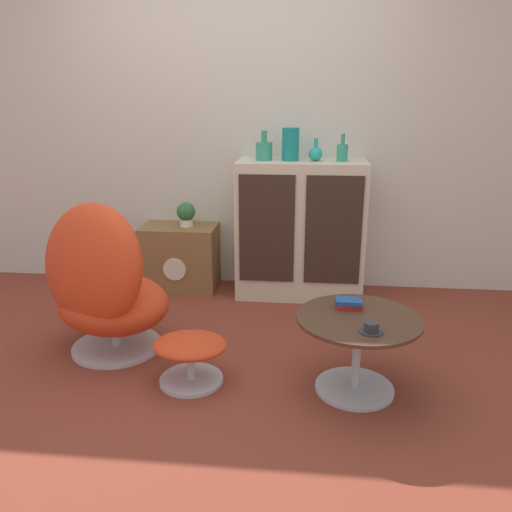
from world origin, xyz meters
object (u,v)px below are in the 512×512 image
Objects in this scene: coffee_table at (357,342)px; vase_leftmost at (264,150)px; ottoman at (190,351)px; potted_plant at (186,213)px; tv_console at (180,257)px; sideboard at (300,229)px; book_stack at (349,303)px; vase_inner_left at (291,144)px; teacup at (371,328)px; egg_chair at (103,286)px; vase_rightmost at (342,152)px; vase_inner_right at (316,153)px.

coffee_table is 2.95× the size of vase_leftmost.
potted_plant is (-0.35, 1.42, 0.44)m from ottoman.
tv_console is 1.48m from ottoman.
ottoman is (-0.55, -1.39, -0.34)m from sideboard.
sideboard reaches higher than book_stack.
sideboard is 1.29m from book_stack.
sideboard is 1.76× the size of tv_console.
sideboard is 0.65m from vase_inner_left.
teacup is 0.30m from book_stack.
potted_plant is at bearing 103.76° from ottoman.
book_stack is (1.18, -1.30, -0.18)m from potted_plant.
egg_chair is at bearing 163.75° from teacup.
vase_inner_left is (0.20, 0.00, 0.04)m from vase_leftmost.
vase_inner_left reaches higher than vase_leftmost.
vase_inner_left is (-0.09, 0.00, 0.64)m from sideboard.
coffee_table is at bearing -49.06° from potted_plant.
vase_rightmost is (1.25, -0.03, 0.86)m from tv_console.
vase_leftmost is 0.91× the size of vase_inner_left.
egg_chair is at bearing -127.06° from vase_leftmost.
egg_chair is 4.44× the size of vase_leftmost.
sideboard is 1.00m from tv_console.
sideboard is 0.91m from potted_plant.
book_stack is at bearing -65.91° from vase_leftmost.
vase_inner_left is at bearing 106.31° from book_stack.
egg_chair is 1.42m from book_stack.
vase_leftmost is (0.84, 1.12, 0.69)m from egg_chair.
book_stack is (0.28, -1.26, -0.08)m from sideboard.
vase_leftmost is at bearing -2.83° from tv_console.
vase_rightmost is 1.69m from teacup.
teacup reaches higher than coffee_table.
tv_console is at bearing 81.97° from egg_chair.
teacup is at bearing -51.34° from potted_plant.
book_stack is at bearing -73.69° from vase_inner_left.
tv_console is at bearing 177.77° from sideboard.
coffee_table is 5.51× the size of teacup.
teacup is (0.04, -0.17, 0.16)m from coffee_table.
tv_console is 1.81m from book_stack.
egg_chair is 5.00× the size of potted_plant.
coffee_table is 1.73m from vase_leftmost.
vase_leftmost is 0.20m from vase_inner_left.
sideboard is 1.65× the size of coffee_table.
teacup is at bearing -73.57° from book_stack.
vase_leftmost is at bearing 78.99° from ottoman.
tv_console is 5.15× the size of teacup.
vase_inner_left reaches higher than book_stack.
vase_inner_left is at bearing 106.67° from coffee_table.
teacup is (0.92, -0.16, 0.26)m from ottoman.
ottoman is at bearing -115.10° from vase_inner_right.
vase_leftmost is 1.09× the size of vase_rightmost.
vase_inner_left reaches higher than coffee_table.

